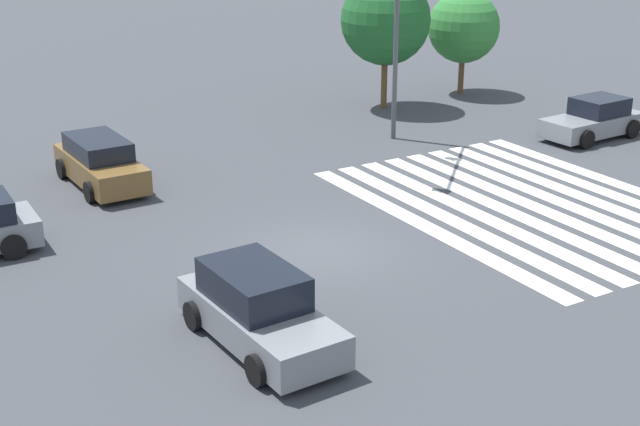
% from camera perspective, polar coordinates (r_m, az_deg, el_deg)
% --- Properties ---
extents(ground_plane, '(123.40, 123.40, 0.00)m').
position_cam_1_polar(ground_plane, '(23.58, 0.00, -2.40)').
color(ground_plane, '#3D3F44').
extents(crosswalk_markings, '(11.50, 8.20, 0.01)m').
position_cam_1_polar(crosswalk_markings, '(27.75, 13.01, 0.66)').
color(crosswalk_markings, silver).
rests_on(crosswalk_markings, ground_plane).
extents(traffic_signal_mast, '(3.96, 3.96, 6.95)m').
position_cam_1_polar(traffic_signal_mast, '(31.52, 4.47, 12.67)').
color(traffic_signal_mast, '#47474C').
rests_on(traffic_signal_mast, ground_plane).
extents(car_0, '(2.13, 4.29, 1.52)m').
position_cam_1_polar(car_0, '(35.37, 17.13, 5.72)').
color(car_0, gray).
rests_on(car_0, ground_plane).
extents(car_1, '(4.51, 2.03, 1.55)m').
position_cam_1_polar(car_1, '(29.25, -13.89, 3.14)').
color(car_1, brown).
rests_on(car_1, ground_plane).
extents(car_3, '(4.53, 2.14, 1.66)m').
position_cam_1_polar(car_3, '(18.75, -3.98, -6.20)').
color(car_3, gray).
rests_on(car_3, ground_plane).
extents(tree_corner_a, '(3.77, 3.77, 5.64)m').
position_cam_1_polar(tree_corner_a, '(37.97, 4.23, 12.23)').
color(tree_corner_a, brown).
rests_on(tree_corner_a, ground_plane).
extents(tree_corner_c, '(3.21, 3.21, 4.64)m').
position_cam_1_polar(tree_corner_c, '(41.19, 9.19, 11.67)').
color(tree_corner_c, brown).
rests_on(tree_corner_c, ground_plane).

